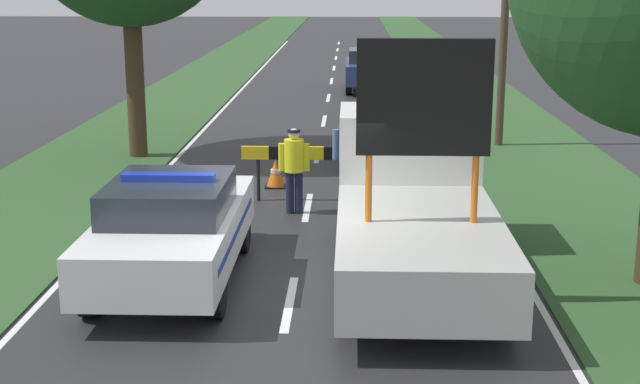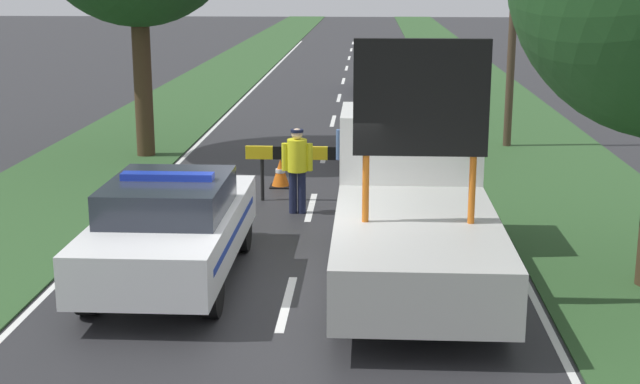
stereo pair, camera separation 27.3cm
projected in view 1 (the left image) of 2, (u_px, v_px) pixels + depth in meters
ground_plane at (291, 293)px, 12.50m from camera, size 160.00×160.00×0.00m
lane_markings at (324, 120)px, 27.17m from camera, size 6.89×63.88×0.01m
grass_verge_left at (181, 97)px, 32.08m from camera, size 3.62×120.00×0.03m
grass_verge_right at (477, 98)px, 31.72m from camera, size 3.62×120.00×0.03m
police_car at (172, 228)px, 12.83m from camera, size 1.87×4.65×1.63m
work_truck at (413, 203)px, 13.17m from camera, size 2.21×5.84×3.57m
road_barrier at (324, 156)px, 17.31m from camera, size 3.21×0.08×1.09m
police_officer at (294, 163)px, 16.42m from camera, size 0.58×0.37×1.60m
pedestrian_civilian at (349, 152)px, 16.89m from camera, size 0.65×0.41×1.81m
traffic_cone_near_police at (276, 173)px, 18.61m from camera, size 0.43×0.43×0.60m
traffic_cone_centre_front at (181, 205)px, 16.20m from camera, size 0.38×0.38×0.53m
queued_car_wagon_maroon at (391, 123)px, 21.74m from camera, size 1.85×4.30×1.51m
queued_car_suv_grey at (388, 90)px, 28.01m from camera, size 1.74×4.34×1.48m
queued_car_hatch_blue at (371, 69)px, 33.69m from camera, size 1.91×4.14×1.58m
utility_pole at (505, 5)px, 22.23m from camera, size 1.20×0.20×6.92m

